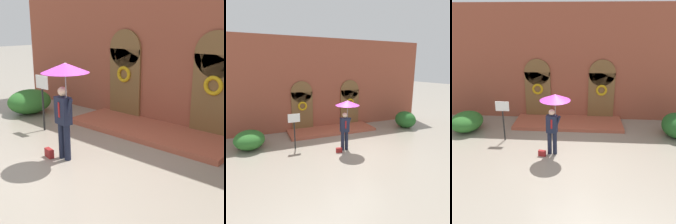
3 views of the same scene
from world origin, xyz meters
The scene contains 7 objects.
ground_plane centered at (0.00, 0.00, 0.00)m, with size 80.00×80.00×0.00m, color gray.
building_facade centered at (0.00, 4.15, 2.68)m, with size 14.00×2.30×5.60m.
person_with_umbrella centered at (-0.35, 0.15, 1.91)m, with size 1.10×1.10×2.36m.
handbag centered at (-0.81, -0.05, 0.11)m, with size 0.28×0.12×0.22m, color maroon.
sign_post centered at (-2.60, 1.15, 1.16)m, with size 0.56×0.06×1.72m.
shrub_left centered at (-4.62, 2.03, 0.44)m, with size 1.41×1.65×0.88m, color #2D6B28.
shrub_right centered at (4.75, 2.03, 0.53)m, with size 1.20×1.42×1.06m, color #235B23.
Camera 3 is at (0.61, -8.24, 4.78)m, focal length 40.00 mm.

